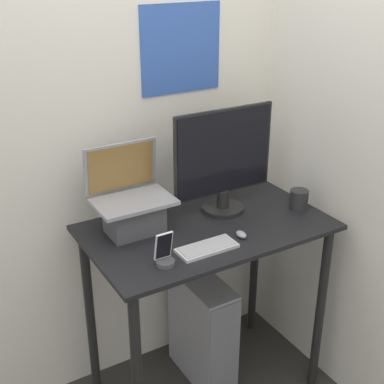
# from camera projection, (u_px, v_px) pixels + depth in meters

# --- Properties ---
(wall_back) EXTENTS (6.00, 0.06, 2.60)m
(wall_back) POSITION_uv_depth(u_px,v_px,m) (163.00, 122.00, 2.52)
(wall_back) COLOR silver
(wall_back) RESTS_ON ground_plane
(wall_side_right) EXTENTS (0.05, 6.00, 2.60)m
(wall_side_right) POSITION_uv_depth(u_px,v_px,m) (373.00, 143.00, 2.24)
(wall_side_right) COLOR silver
(wall_side_right) RESTS_ON ground_plane
(desk) EXTENTS (1.07, 0.63, 0.93)m
(desk) POSITION_uv_depth(u_px,v_px,m) (207.00, 258.00, 2.42)
(desk) COLOR black
(desk) RESTS_ON ground_plane
(laptop) EXTENTS (0.33, 0.25, 0.37)m
(laptop) POSITION_uv_depth(u_px,v_px,m) (133.00, 208.00, 2.27)
(laptop) COLOR #4C4C51
(laptop) RESTS_ON desk
(monitor) EXTENTS (0.50, 0.19, 0.49)m
(monitor) POSITION_uv_depth(u_px,v_px,m) (224.00, 163.00, 2.40)
(monitor) COLOR black
(monitor) RESTS_ON desk
(keyboard) EXTENTS (0.25, 0.11, 0.02)m
(keyboard) POSITION_uv_depth(u_px,v_px,m) (207.00, 248.00, 2.16)
(keyboard) COLOR silver
(keyboard) RESTS_ON desk
(mouse) EXTENTS (0.04, 0.06, 0.03)m
(mouse) POSITION_uv_depth(u_px,v_px,m) (241.00, 234.00, 2.25)
(mouse) COLOR #99999E
(mouse) RESTS_ON desk
(cell_phone) EXTENTS (0.07, 0.07, 0.14)m
(cell_phone) POSITION_uv_depth(u_px,v_px,m) (164.00, 255.00, 2.05)
(cell_phone) COLOR #4C4C51
(cell_phone) RESTS_ON desk
(computer_tower) EXTENTS (0.18, 0.41, 0.57)m
(computer_tower) POSITION_uv_depth(u_px,v_px,m) (203.00, 329.00, 2.70)
(computer_tower) COLOR gray
(computer_tower) RESTS_ON ground_plane
(mug) EXTENTS (0.09, 0.09, 0.09)m
(mug) POSITION_uv_depth(u_px,v_px,m) (299.00, 199.00, 2.50)
(mug) COLOR #262628
(mug) RESTS_ON desk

